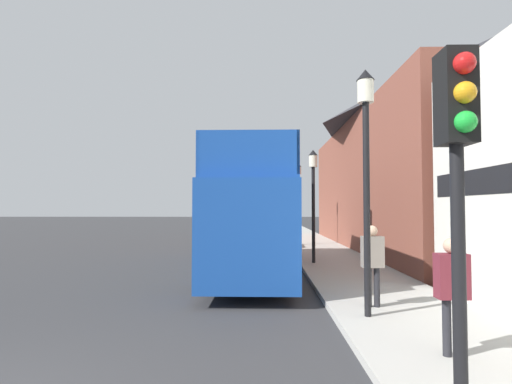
{
  "coord_description": "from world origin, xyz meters",
  "views": [
    {
      "loc": [
        3.54,
        -3.9,
        2.26
      ],
      "look_at": [
        3.32,
        9.57,
        2.78
      ],
      "focal_mm": 28.0,
      "sensor_mm": 36.0,
      "label": 1
    }
  ],
  "objects_px": {
    "traffic_signal": "(458,154)",
    "lamp_post_second": "(313,184)",
    "parked_car_ahead_of_bus": "(267,238)",
    "lamp_post_third": "(298,188)",
    "pedestrian_nearest": "(452,285)",
    "lamp_post_nearest": "(366,145)",
    "pedestrian_second": "(372,258)",
    "tour_bus": "(254,218)"
  },
  "relations": [
    {
      "from": "traffic_signal",
      "to": "lamp_post_second",
      "type": "bearing_deg",
      "value": 88.91
    },
    {
      "from": "parked_car_ahead_of_bus",
      "to": "lamp_post_third",
      "type": "relative_size",
      "value": 0.95
    },
    {
      "from": "pedestrian_nearest",
      "to": "traffic_signal",
      "type": "xyz_separation_m",
      "value": [
        -0.98,
        -2.26,
        1.58
      ]
    },
    {
      "from": "parked_car_ahead_of_bus",
      "to": "lamp_post_third",
      "type": "height_order",
      "value": "lamp_post_third"
    },
    {
      "from": "lamp_post_nearest",
      "to": "lamp_post_third",
      "type": "distance_m",
      "value": 15.04
    },
    {
      "from": "parked_car_ahead_of_bus",
      "to": "pedestrian_second",
      "type": "distance_m",
      "value": 13.18
    },
    {
      "from": "pedestrian_second",
      "to": "traffic_signal",
      "type": "height_order",
      "value": "traffic_signal"
    },
    {
      "from": "pedestrian_second",
      "to": "lamp_post_nearest",
      "type": "bearing_deg",
      "value": -112.31
    },
    {
      "from": "traffic_signal",
      "to": "lamp_post_third",
      "type": "xyz_separation_m",
      "value": [
        0.33,
        19.38,
        0.64
      ]
    },
    {
      "from": "lamp_post_nearest",
      "to": "traffic_signal",
      "type": "bearing_deg",
      "value": -94.17
    },
    {
      "from": "parked_car_ahead_of_bus",
      "to": "pedestrian_nearest",
      "type": "relative_size",
      "value": 2.65
    },
    {
      "from": "lamp_post_second",
      "to": "parked_car_ahead_of_bus",
      "type": "bearing_deg",
      "value": 105.34
    },
    {
      "from": "traffic_signal",
      "to": "lamp_post_nearest",
      "type": "relative_size",
      "value": 0.72
    },
    {
      "from": "lamp_post_second",
      "to": "lamp_post_third",
      "type": "bearing_deg",
      "value": 89.22
    },
    {
      "from": "pedestrian_second",
      "to": "lamp_post_second",
      "type": "xyz_separation_m",
      "value": [
        -0.39,
        6.78,
        1.98
      ]
    },
    {
      "from": "parked_car_ahead_of_bus",
      "to": "lamp_post_second",
      "type": "relative_size",
      "value": 1.02
    },
    {
      "from": "tour_bus",
      "to": "lamp_post_nearest",
      "type": "distance_m",
      "value": 6.71
    },
    {
      "from": "pedestrian_second",
      "to": "lamp_post_third",
      "type": "relative_size",
      "value": 0.37
    },
    {
      "from": "pedestrian_nearest",
      "to": "lamp_post_third",
      "type": "distance_m",
      "value": 17.27
    },
    {
      "from": "pedestrian_nearest",
      "to": "lamp_post_second",
      "type": "relative_size",
      "value": 0.39
    },
    {
      "from": "tour_bus",
      "to": "parked_car_ahead_of_bus",
      "type": "distance_m",
      "value": 7.78
    },
    {
      "from": "parked_car_ahead_of_bus",
      "to": "traffic_signal",
      "type": "relative_size",
      "value": 1.26
    },
    {
      "from": "pedestrian_second",
      "to": "tour_bus",
      "type": "bearing_deg",
      "value": 116.35
    },
    {
      "from": "traffic_signal",
      "to": "parked_car_ahead_of_bus",
      "type": "bearing_deg",
      "value": 94.68
    },
    {
      "from": "lamp_post_nearest",
      "to": "lamp_post_third",
      "type": "xyz_separation_m",
      "value": [
        0.01,
        15.04,
        -0.12
      ]
    },
    {
      "from": "lamp_post_second",
      "to": "lamp_post_third",
      "type": "height_order",
      "value": "lamp_post_third"
    },
    {
      "from": "traffic_signal",
      "to": "lamp_post_nearest",
      "type": "xyz_separation_m",
      "value": [
        0.32,
        4.33,
        0.76
      ]
    },
    {
      "from": "pedestrian_nearest",
      "to": "pedestrian_second",
      "type": "xyz_separation_m",
      "value": [
        -0.36,
        2.81,
        0.03
      ]
    },
    {
      "from": "parked_car_ahead_of_bus",
      "to": "lamp_post_second",
      "type": "bearing_deg",
      "value": -72.51
    },
    {
      "from": "traffic_signal",
      "to": "tour_bus",
      "type": "bearing_deg",
      "value": 101.03
    },
    {
      "from": "pedestrian_second",
      "to": "traffic_signal",
      "type": "distance_m",
      "value": 5.34
    },
    {
      "from": "parked_car_ahead_of_bus",
      "to": "lamp_post_nearest",
      "type": "distance_m",
      "value": 14.15
    },
    {
      "from": "lamp_post_second",
      "to": "traffic_signal",
      "type": "bearing_deg",
      "value": -91.09
    },
    {
      "from": "pedestrian_second",
      "to": "lamp_post_second",
      "type": "distance_m",
      "value": 7.08
    },
    {
      "from": "tour_bus",
      "to": "traffic_signal",
      "type": "relative_size",
      "value": 2.87
    },
    {
      "from": "lamp_post_nearest",
      "to": "pedestrian_nearest",
      "type": "bearing_deg",
      "value": -72.19
    },
    {
      "from": "lamp_post_nearest",
      "to": "lamp_post_third",
      "type": "relative_size",
      "value": 1.04
    },
    {
      "from": "pedestrian_second",
      "to": "pedestrian_nearest",
      "type": "bearing_deg",
      "value": -82.61
    },
    {
      "from": "tour_bus",
      "to": "lamp_post_second",
      "type": "bearing_deg",
      "value": 33.25
    },
    {
      "from": "lamp_post_second",
      "to": "pedestrian_nearest",
      "type": "bearing_deg",
      "value": -85.49
    },
    {
      "from": "tour_bus",
      "to": "lamp_post_third",
      "type": "relative_size",
      "value": 2.16
    },
    {
      "from": "tour_bus",
      "to": "traffic_signal",
      "type": "height_order",
      "value": "tour_bus"
    }
  ]
}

